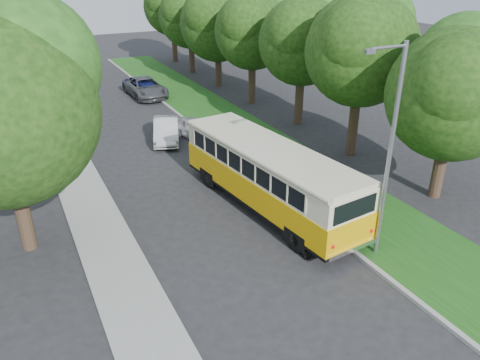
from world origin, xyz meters
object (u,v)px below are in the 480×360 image
car_white (166,130)px  car_grey (145,87)px  lamppost_far (50,75)px  car_silver (196,129)px  car_blue (147,90)px  lamppost_near (389,149)px  vintage_bus (269,177)px

car_white → car_grey: bearing=99.1°
lamppost_far → car_grey: lamppost_far is taller
lamppost_far → car_white: 7.45m
lamppost_far → car_silver: (7.70, -3.47, -3.48)m
car_silver → lamppost_far: bearing=140.4°
car_white → car_blue: bearing=98.8°
car_grey → car_silver: bearing=-91.8°
car_silver → car_white: car_white is taller
lamppost_far → car_silver: 9.14m
lamppost_near → lamppost_far: 20.53m
vintage_bus → car_silver: vintage_bus is taller
lamppost_near → car_blue: lamppost_near is taller
lamppost_near → car_grey: size_ratio=1.46×
lamppost_near → car_white: size_ratio=1.90×
lamppost_near → car_silver: lamppost_near is taller
car_silver → car_grey: bearing=74.6°
car_blue → car_white: bearing=-113.6°
car_silver → car_grey: car_grey is taller
car_blue → lamppost_far: bearing=-150.4°
car_white → car_blue: 10.40m
lamppost_far → car_grey: 11.27m
car_silver → car_blue: bearing=74.6°
vintage_bus → car_grey: (0.54, 20.95, -0.78)m
lamppost_near → car_white: (-3.02, 15.48, -3.67)m
vintage_bus → car_grey: size_ratio=1.89×
lamppost_near → car_silver: bearing=94.6°
lamppost_near → lamppost_far: lamppost_near is taller
car_silver → car_grey: size_ratio=0.68×
lamppost_near → vintage_bus: (-1.75, 5.06, -2.83)m
vintage_bus → car_silver: 10.02m
lamppost_near → car_blue: bearing=92.7°
car_grey → lamppost_near: bearing=-89.2°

